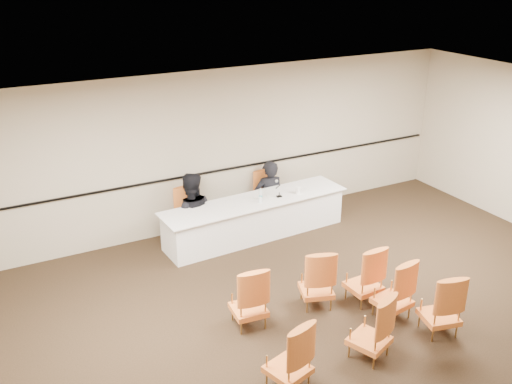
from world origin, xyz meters
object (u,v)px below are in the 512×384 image
panelist_second (191,218)px  aud_chair_back_right (441,303)px  water_bottle (261,194)px  aud_chair_front_left (248,296)px  panelist_second_chair (191,214)px  panelist_main_chair (269,196)px  panel_table (255,218)px  aud_chair_extra (393,288)px  aud_chair_front_right (364,273)px  aud_chair_back_mid (370,326)px  microphone (279,190)px  coffee_cup (298,190)px  aud_chair_back_left (288,354)px  panelist_main (269,200)px  drinking_glass (260,200)px  aud_chair_front_mid (317,277)px

panelist_second → aud_chair_back_right: 4.70m
water_bottle → aud_chair_front_left: size_ratio=0.23×
panelist_second → panelist_second_chair: 0.09m
panelist_main_chair → water_bottle: size_ratio=4.42×
panel_table → aud_chair_back_right: bearing=-80.5°
panelist_second → aud_chair_back_right: (1.93, -4.29, 0.09)m
aud_chair_back_right → aud_chair_extra: same height
aud_chair_front_right → aud_chair_back_mid: bearing=-126.8°
panelist_main_chair → microphone: (-0.14, -0.64, 0.39)m
panel_table → aud_chair_front_right: aud_chair_front_right is taller
panelist_main_chair → panelist_second_chair: (-1.69, -0.09, 0.00)m
coffee_cup → aud_chair_back_left: 4.39m
water_bottle → panel_table: bearing=174.5°
panelist_main → drinking_glass: panelist_main is taller
panel_table → aud_chair_back_mid: 3.79m
panel_table → aud_chair_front_left: size_ratio=3.77×
panelist_main_chair → water_bottle: (-0.50, -0.58, 0.35)m
aud_chair_back_mid → drinking_glass: bearing=62.7°
aud_chair_front_right → aud_chair_front_mid: bearing=158.0°
drinking_glass → aud_chair_back_right: bearing=-77.5°
aud_chair_front_mid → aud_chair_front_right: bearing=-1.0°
panel_table → panelist_second_chair: size_ratio=3.77×
panelist_main_chair → panelist_second_chair: bearing=-180.0°
coffee_cup → panelist_second: bearing=163.2°
aud_chair_back_mid → aud_chair_back_right: (1.18, -0.03, 0.00)m
panelist_second → water_bottle: panelist_second is taller
panelist_main → panelist_main_chair: (0.00, 0.00, 0.10)m
coffee_cup → aud_chair_front_left: bearing=-133.9°
aud_chair_front_mid → aud_chair_back_mid: (-0.06, -1.32, 0.00)m
panelist_main_chair → aud_chair_extra: size_ratio=1.00×
coffee_cup → aud_chair_front_mid: 2.62m
microphone → drinking_glass: bearing=-162.6°
panelist_main → aud_chair_front_left: size_ratio=1.73×
panelist_second_chair → aud_chair_back_left: 4.27m
water_bottle → microphone: bearing=-9.8°
panelist_second_chair → water_bottle: panelist_second_chair is taller
panelist_second_chair → microphone: microphone is taller
panelist_main_chair → drinking_glass: bearing=-132.5°
coffee_cup → aud_chair_extra: size_ratio=0.15×
microphone → aud_chair_extra: microphone is taller
aud_chair_back_left → drinking_glass: bearing=50.7°
microphone → aud_chair_back_left: microphone is taller
aud_chair_back_left → aud_chair_extra: 2.14m
drinking_glass → aud_chair_back_right: size_ratio=0.11×
panelist_main → aud_chair_extra: (-0.08, -3.78, 0.10)m
panelist_main_chair → drinking_glass: (-0.57, -0.69, 0.29)m
panelist_main → aud_chair_back_right: bearing=101.2°
panelist_second → aud_chair_front_left: bearing=98.6°
panelist_second_chair → panelist_main: bearing=0.0°
aud_chair_front_left → aud_chair_front_mid: same height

